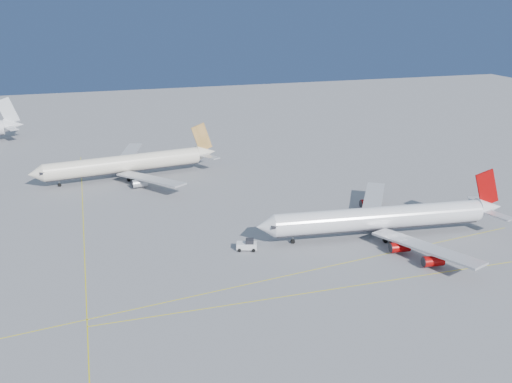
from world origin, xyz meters
name	(u,v)px	position (x,y,z in m)	size (l,w,h in m)	color
ground	(280,263)	(0.00, 0.00, 0.00)	(500.00, 500.00, 0.00)	slate
taxiway_lines	(206,259)	(-14.71, 6.34, 0.01)	(118.86, 140.00, 0.02)	yellow
airliner_virgin	(384,218)	(28.15, 6.55, 4.56)	(61.30, 54.82, 15.12)	white
airliner_etihad	(128,163)	(-25.66, 70.73, 4.65)	(58.53, 53.59, 15.29)	#F3E7CF
pushback_tug	(247,245)	(-4.90, 8.32, 1.18)	(5.00, 3.84, 2.54)	white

